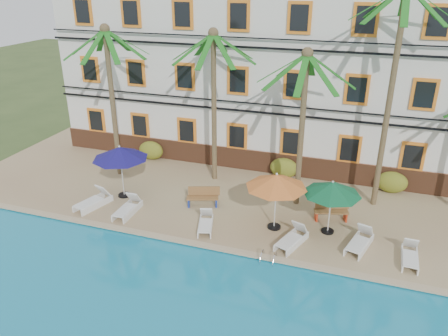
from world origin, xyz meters
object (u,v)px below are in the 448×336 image
(lounger_a, at_px, (94,201))
(bench_right, at_px, (331,210))
(pool_ladder, at_px, (268,260))
(lounger_c, at_px, (206,223))
(palm_c, at_px, (303,108))
(lounger_d, at_px, (292,238))
(umbrella_blue, at_px, (120,153))
(umbrella_red, at_px, (276,181))
(palm_b, at_px, (214,86))
(lounger_f, at_px, (410,256))
(lounger_e, at_px, (360,242))
(umbrella_green, at_px, (332,189))
(palm_d, at_px, (394,74))
(bench_left, at_px, (203,196))
(lounger_b, at_px, (128,208))
(palm_a, at_px, (110,82))

(lounger_a, relative_size, bench_right, 1.27)
(pool_ladder, bearing_deg, lounger_a, 170.21)
(lounger_a, height_order, lounger_c, lounger_a)
(palm_c, bearing_deg, lounger_d, -82.66)
(palm_c, xyz_separation_m, pool_ladder, (-0.20, -4.92, -4.74))
(umbrella_blue, distance_m, umbrella_red, 7.73)
(palm_b, bearing_deg, lounger_f, -25.66)
(umbrella_blue, relative_size, umbrella_red, 1.03)
(palm_b, relative_size, palm_c, 1.07)
(lounger_e, bearing_deg, umbrella_green, 150.02)
(palm_d, xyz_separation_m, lounger_a, (-12.56, -4.50, -5.93))
(umbrella_red, xyz_separation_m, lounger_f, (5.45, -0.73, -1.98))
(bench_left, xyz_separation_m, bench_right, (5.90, 0.64, 0.00))
(umbrella_red, height_order, lounger_b, umbrella_red)
(palm_c, relative_size, pool_ladder, 9.85)
(umbrella_red, xyz_separation_m, pool_ladder, (0.31, -2.39, -2.23))
(lounger_d, xyz_separation_m, lounger_f, (4.48, 0.30, -0.02))
(lounger_c, bearing_deg, palm_a, 149.76)
(lounger_f, bearing_deg, umbrella_red, 172.40)
(palm_d, bearing_deg, lounger_a, -160.29)
(lounger_b, distance_m, bench_left, 3.50)
(lounger_b, bearing_deg, palm_c, 25.88)
(umbrella_red, distance_m, lounger_e, 4.10)
(palm_c, relative_size, umbrella_red, 2.80)
(umbrella_red, relative_size, bench_left, 1.66)
(palm_a, height_order, palm_c, palm_a)
(lounger_c, bearing_deg, umbrella_blue, 162.79)
(pool_ladder, bearing_deg, umbrella_red, 97.45)
(lounger_e, bearing_deg, umbrella_red, 173.95)
(lounger_a, distance_m, lounger_b, 1.88)
(palm_d, distance_m, pool_ladder, 9.43)
(palm_c, bearing_deg, bench_right, -30.40)
(umbrella_green, relative_size, lounger_c, 1.40)
(umbrella_red, xyz_separation_m, lounger_a, (-8.52, -0.86, -1.94))
(umbrella_green, relative_size, lounger_b, 1.34)
(lounger_b, bearing_deg, bench_left, 31.65)
(palm_a, distance_m, lounger_b, 6.66)
(palm_d, bearing_deg, bench_right, -130.69)
(lounger_b, xyz_separation_m, lounger_f, (12.10, 0.21, -0.02))
(umbrella_green, relative_size, lounger_d, 1.28)
(umbrella_blue, bearing_deg, umbrella_green, -0.76)
(lounger_d, relative_size, pool_ladder, 2.55)
(umbrella_blue, height_order, lounger_f, umbrella_blue)
(lounger_d, height_order, pool_ladder, lounger_d)
(umbrella_blue, relative_size, bench_right, 1.70)
(lounger_b, distance_m, bench_right, 9.21)
(umbrella_red, distance_m, bench_left, 4.17)
(umbrella_green, height_order, bench_right, umbrella_green)
(umbrella_blue, xyz_separation_m, umbrella_green, (9.96, -0.13, -0.22))
(lounger_c, xyz_separation_m, lounger_f, (8.25, 0.27, 0.00))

